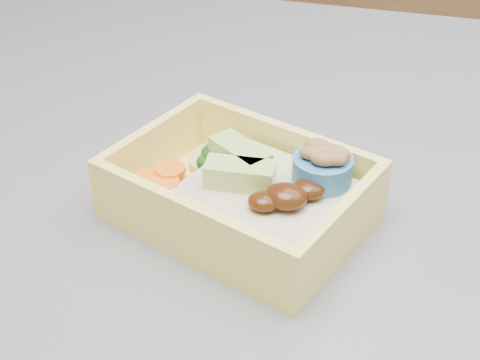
# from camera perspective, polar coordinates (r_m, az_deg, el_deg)

# --- Properties ---
(bento_box) EXTENTS (0.20, 0.17, 0.06)m
(bento_box) POSITION_cam_1_polar(r_m,az_deg,el_deg) (0.46, 0.64, -1.22)
(bento_box) COLOR #FFE969
(bento_box) RESTS_ON island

